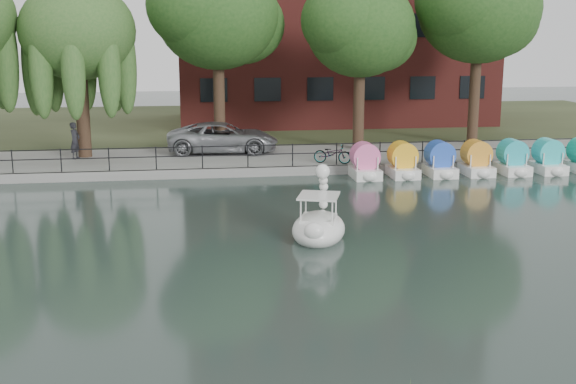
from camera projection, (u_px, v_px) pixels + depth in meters
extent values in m
plane|color=#344540|center=(290.00, 273.00, 19.24)|extent=(120.00, 120.00, 0.00)
cube|color=gray|center=(243.00, 160.00, 34.66)|extent=(40.00, 6.00, 0.40)
cube|color=gray|center=(248.00, 172.00, 31.81)|extent=(40.00, 0.25, 0.40)
cube|color=#47512D|center=(227.00, 124.00, 48.19)|extent=(60.00, 22.00, 0.36)
cylinder|color=black|center=(248.00, 146.00, 31.75)|extent=(32.00, 0.04, 0.04)
cylinder|color=black|center=(248.00, 155.00, 31.84)|extent=(32.00, 0.04, 0.04)
cylinder|color=black|center=(248.00, 156.00, 31.85)|extent=(0.05, 0.05, 1.00)
cylinder|color=#473323|center=(83.00, 117.00, 34.15)|extent=(0.60, 0.60, 3.80)
ellipsoid|color=#4E7033|center=(78.00, 31.00, 33.27)|extent=(5.32, 5.32, 4.52)
cylinder|color=#473323|center=(219.00, 106.00, 35.92)|extent=(0.60, 0.60, 4.50)
ellipsoid|color=#385D23|center=(217.00, 14.00, 34.94)|extent=(6.00, 6.00, 5.10)
cylinder|color=#473323|center=(359.00, 109.00, 36.43)|extent=(0.60, 0.60, 4.05)
ellipsoid|color=#385D23|center=(360.00, 28.00, 35.55)|extent=(5.40, 5.40, 4.59)
cylinder|color=#473323|center=(474.00, 99.00, 38.20)|extent=(0.60, 0.60, 4.72)
ellipsoid|color=#385D23|center=(479.00, 8.00, 37.18)|extent=(6.30, 6.30, 5.36)
imported|color=gray|center=(223.00, 135.00, 35.47)|extent=(3.34, 6.42, 1.73)
imported|color=gray|center=(332.00, 152.00, 32.71)|extent=(1.23, 1.82, 1.00)
imported|color=black|center=(75.00, 138.00, 33.78)|extent=(0.70, 0.84, 1.98)
ellipsoid|color=white|center=(319.00, 229.00, 22.35)|extent=(2.33, 2.95, 0.57)
cube|color=white|center=(318.00, 221.00, 22.19)|extent=(1.35, 1.41, 0.29)
cube|color=white|center=(319.00, 196.00, 22.07)|extent=(1.53, 1.59, 0.06)
ellipsoid|color=white|center=(314.00, 231.00, 21.24)|extent=(0.72, 0.63, 0.53)
sphere|color=white|center=(323.00, 171.00, 22.81)|extent=(0.46, 0.46, 0.46)
cone|color=black|center=(324.00, 170.00, 23.11)|extent=(0.26, 0.29, 0.19)
cylinder|color=yellow|center=(323.00, 171.00, 22.98)|extent=(0.27, 0.17, 0.25)
cube|color=white|center=(365.00, 173.00, 31.52)|extent=(1.15, 1.70, 0.44)
cylinder|color=pink|center=(365.00, 156.00, 31.46)|extent=(0.90, 1.20, 0.90)
cube|color=white|center=(403.00, 172.00, 31.75)|extent=(1.15, 1.70, 0.44)
cylinder|color=yellow|center=(403.00, 155.00, 31.69)|extent=(0.90, 1.20, 0.90)
cube|color=white|center=(440.00, 171.00, 31.98)|extent=(1.15, 1.70, 0.44)
cylinder|color=blue|center=(440.00, 154.00, 31.92)|extent=(0.90, 1.20, 0.90)
cube|color=white|center=(476.00, 170.00, 32.21)|extent=(1.15, 1.70, 0.44)
cylinder|color=orange|center=(476.00, 153.00, 32.15)|extent=(0.90, 1.20, 0.90)
cube|color=white|center=(512.00, 169.00, 32.44)|extent=(1.15, 1.70, 0.44)
cylinder|color=#27B3C1|center=(512.00, 153.00, 32.38)|extent=(0.90, 1.20, 0.90)
cube|color=white|center=(548.00, 168.00, 32.67)|extent=(1.15, 1.70, 0.44)
cylinder|color=#2BC2C6|center=(548.00, 152.00, 32.61)|extent=(0.90, 1.20, 0.90)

